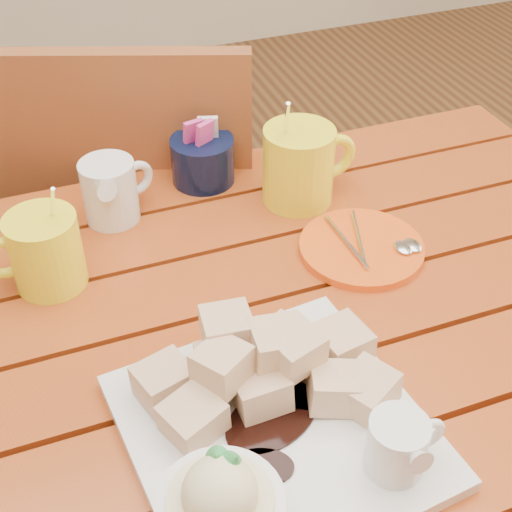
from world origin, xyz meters
name	(u,v)px	position (x,y,z in m)	size (l,w,h in m)	color
table	(236,406)	(0.00, 0.00, 0.64)	(1.20, 0.79, 0.75)	#943113
dessert_plate	(267,429)	(-0.02, -0.14, 0.78)	(0.31, 0.31, 0.11)	white
coffee_mug_left	(43,251)	(-0.18, 0.18, 0.80)	(0.13, 0.09, 0.15)	yellow
coffee_mug_right	(300,164)	(0.19, 0.24, 0.81)	(0.14, 0.10, 0.17)	yellow
cream_pitcher	(111,190)	(-0.07, 0.29, 0.80)	(0.11, 0.09, 0.09)	white
sugar_caddy	(203,159)	(0.07, 0.34, 0.79)	(0.09, 0.09, 0.10)	black
orange_saucer	(363,248)	(0.22, 0.10, 0.76)	(0.16, 0.16, 0.02)	#FB5A15
chair_far	(135,235)	(-0.01, 0.54, 0.52)	(0.57, 0.57, 0.94)	brown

